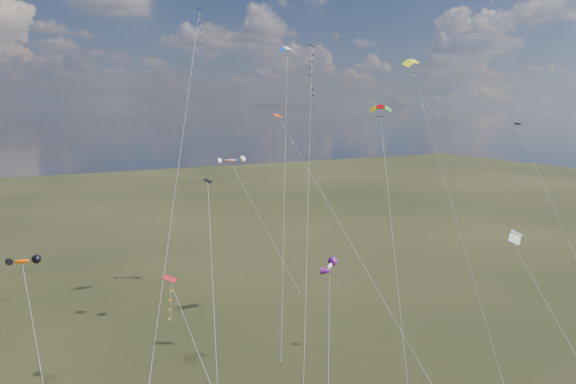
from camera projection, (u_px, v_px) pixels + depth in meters
name	position (u px, v px, depth m)	size (l,w,h in m)	color
diamond_black_high	(311.00, 87.00, 59.78)	(11.87, 18.56, 34.74)	black
diamond_navy_tall	(197.00, 54.00, 59.24)	(13.95, 22.51, 39.03)	#0D1244
diamond_black_mid	(212.00, 263.00, 44.11)	(5.26, 15.86, 20.83)	black
diamond_red_low	(174.00, 306.00, 43.21)	(3.33, 12.34, 13.38)	#B41720
diamond_navy_right	(520.00, 166.00, 53.51)	(1.44, 15.23, 25.83)	#0A0E51
diamond_orange_center	(316.00, 182.00, 58.50)	(7.08, 22.07, 26.63)	red
parafoil_yellow	(414.00, 62.00, 62.48)	(6.32, 21.34, 33.69)	yellow
parafoil_blue_white	(287.00, 50.00, 69.25)	(11.14, 18.15, 35.89)	blue
parafoil_striped	(517.00, 234.00, 44.43)	(3.76, 12.26, 17.31)	#D3D310
parafoil_tricolor	(381.00, 109.00, 53.04)	(7.50, 14.68, 28.04)	yellow
novelty_orange_black	(22.00, 262.00, 45.21)	(2.74, 8.55, 14.49)	#EE4D00
novelty_white_purple	(330.00, 267.00, 40.43)	(5.52, 8.03, 15.50)	silver
novelty_redwhite_stripe	(231.00, 161.00, 78.21)	(8.86, 11.67, 20.00)	red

